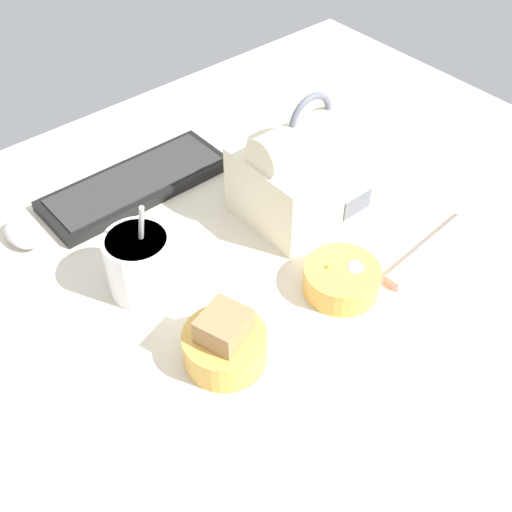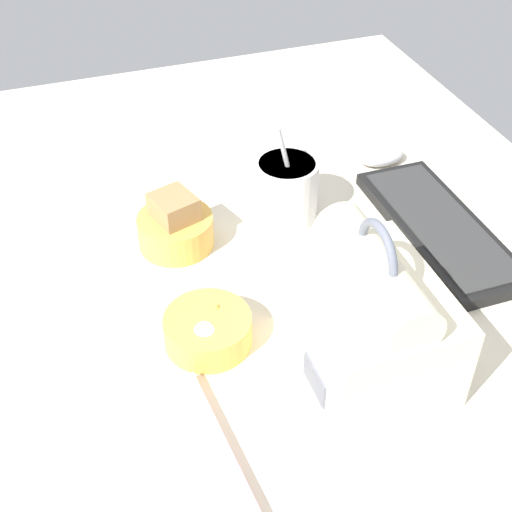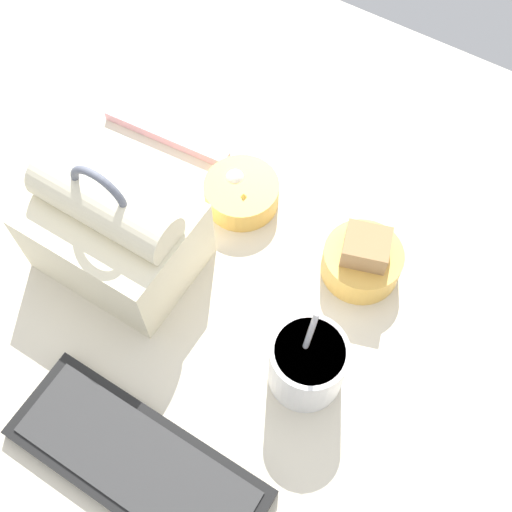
% 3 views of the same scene
% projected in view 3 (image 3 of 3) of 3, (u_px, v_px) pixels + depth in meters
% --- Properties ---
extents(desk_surface, '(1.40, 1.10, 0.02)m').
position_uv_depth(desk_surface, '(257.00, 275.00, 0.91)').
color(desk_surface, beige).
rests_on(desk_surface, ground).
extents(keyboard, '(0.32, 0.12, 0.02)m').
position_uv_depth(keyboard, '(138.00, 462.00, 0.76)').
color(keyboard, black).
rests_on(keyboard, desk_surface).
extents(lunch_bag, '(0.21, 0.16, 0.21)m').
position_uv_depth(lunch_bag, '(114.00, 231.00, 0.84)').
color(lunch_bag, '#EFE5C1').
rests_on(lunch_bag, desk_surface).
extents(soup_cup, '(0.10, 0.10, 0.16)m').
position_uv_depth(soup_cup, '(307.00, 364.00, 0.78)').
color(soup_cup, white).
rests_on(soup_cup, desk_surface).
extents(bento_bowl_sandwich, '(0.11, 0.11, 0.08)m').
position_uv_depth(bento_bowl_sandwich, '(362.00, 259.00, 0.87)').
color(bento_bowl_sandwich, '#EAB24C').
rests_on(bento_bowl_sandwich, desk_surface).
extents(bento_bowl_snacks, '(0.11, 0.11, 0.05)m').
position_uv_depth(bento_bowl_snacks, '(242.00, 193.00, 0.93)').
color(bento_bowl_snacks, '#EAB24C').
rests_on(bento_bowl_snacks, desk_surface).
extents(chopstick_case, '(0.22, 0.04, 0.02)m').
position_uv_depth(chopstick_case, '(167.00, 135.00, 1.00)').
color(chopstick_case, pink).
rests_on(chopstick_case, desk_surface).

